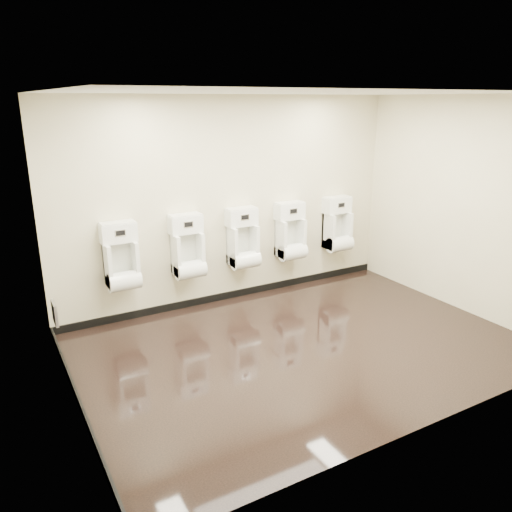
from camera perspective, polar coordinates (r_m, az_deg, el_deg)
The scene contains 15 objects.
ground at distance 5.89m, azimuth 5.39°, elevation -10.26°, with size 5.00×3.50×0.00m, color black.
ceiling at distance 5.22m, azimuth 6.30°, elevation 18.09°, with size 5.00×3.50×0.00m, color silver.
back_wall at distance 6.85m, azimuth -2.66°, elevation 6.23°, with size 5.00×0.02×2.80m, color beige.
front_wall at distance 4.15m, azimuth 19.82°, elevation -2.39°, with size 5.00×0.02×2.80m, color beige.
left_wall at distance 4.49m, azimuth -21.33°, elevation -1.08°, with size 0.02×3.50×2.80m, color beige.
right_wall at distance 7.10m, azimuth 22.64°, elevation 5.29°, with size 0.02×3.50×2.80m, color beige.
tile_overlay_left at distance 4.49m, azimuth -21.26°, elevation -1.07°, with size 0.01×3.50×2.80m, color silver.
skirting_back at distance 7.23m, azimuth -2.46°, elevation -4.34°, with size 5.00×0.02×0.10m, color black.
skirting_left at distance 5.06m, azimuth -19.45°, elevation -15.72°, with size 0.02×3.50×0.10m, color black.
access_panel at distance 5.92m, azimuth -22.02°, elevation -6.07°, with size 0.04×0.25×0.25m.
urinal_0 at distance 6.32m, azimuth -15.11°, elevation -0.59°, with size 0.44×0.33×0.82m.
urinal_1 at distance 6.56m, azimuth -7.79°, elevation 0.56°, with size 0.44×0.33×0.82m.
urinal_2 at distance 6.89m, azimuth -1.48°, elevation 1.54°, with size 0.44×0.33×0.82m.
urinal_3 at distance 7.28m, azimuth 3.98°, elevation 2.37°, with size 0.44×0.33×0.82m.
urinal_4 at distance 7.77m, azimuth 9.32°, elevation 3.16°, with size 0.44×0.33×0.82m.
Camera 1 is at (-3.03, -4.25, 2.74)m, focal length 35.00 mm.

